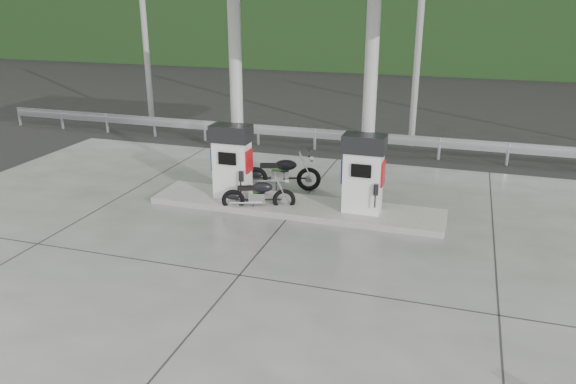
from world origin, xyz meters
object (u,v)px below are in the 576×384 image
(gas_pump_left, at_px, (232,162))
(motorcycle_right, at_px, (282,174))
(gas_pump_right, at_px, (363,174))
(motorcycle_left, at_px, (259,196))

(gas_pump_left, xyz_separation_m, motorcycle_right, (0.86, 1.25, -0.60))
(motorcycle_right, bearing_deg, gas_pump_right, -43.51)
(gas_pump_right, height_order, motorcycle_right, gas_pump_right)
(gas_pump_right, distance_m, motorcycle_right, 2.71)
(gas_pump_left, distance_m, motorcycle_right, 1.63)
(gas_pump_left, xyz_separation_m, gas_pump_right, (3.20, 0.00, 0.00))
(gas_pump_right, bearing_deg, motorcycle_right, 151.93)
(gas_pump_left, relative_size, motorcycle_right, 0.95)
(motorcycle_left, bearing_deg, gas_pump_right, -10.38)
(gas_pump_right, distance_m, motorcycle_left, 2.51)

